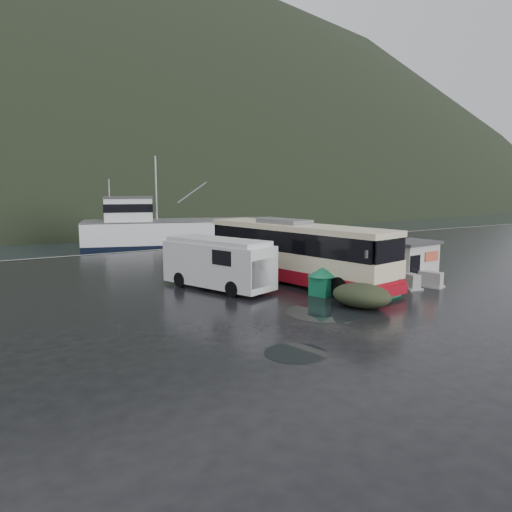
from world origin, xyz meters
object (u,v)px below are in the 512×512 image
coach_bus (296,282)px  waste_bin_left (322,295)px  white_van (218,289)px  jersey_barrier_c (427,286)px  dome_tent (361,307)px  jersey_barrier_a (376,290)px  ticket_kiosk (409,282)px  waste_bin_right (388,296)px  jersey_barrier_b (407,288)px  fishing_trawler (184,237)px

coach_bus → waste_bin_left: (-0.94, -3.42, 0.00)m
white_van → jersey_barrier_c: size_ratio=3.88×
dome_tent → jersey_barrier_c: (6.22, 1.51, 0.00)m
jersey_barrier_a → dome_tent: bearing=-144.2°
jersey_barrier_a → jersey_barrier_c: jersey_barrier_c is taller
white_van → jersey_barrier_a: (6.88, -4.62, 0.00)m
ticket_kiosk → waste_bin_right: bearing=-156.9°
dome_tent → ticket_kiosk: ticket_kiosk is taller
waste_bin_right → waste_bin_left: bearing=145.3°
jersey_barrier_a → jersey_barrier_c: 3.14m
waste_bin_left → dome_tent: (0.01, -2.82, 0.00)m
ticket_kiosk → jersey_barrier_b: bearing=-145.3°
waste_bin_right → jersey_barrier_c: bearing=8.7°
coach_bus → white_van: bearing=161.7°
dome_tent → jersey_barrier_c: dome_tent is taller
waste_bin_left → jersey_barrier_a: size_ratio=0.87×
waste_bin_right → jersey_barrier_c: size_ratio=0.82×
dome_tent → jersey_barrier_b: bearing=19.8°
white_van → jersey_barrier_b: white_van is taller
waste_bin_left → jersey_barrier_b: size_ratio=0.86×
jersey_barrier_a → coach_bus: bearing=119.6°
coach_bus → jersey_barrier_c: 7.10m
jersey_barrier_a → jersey_barrier_b: bearing=-15.1°
white_van → jersey_barrier_b: 10.09m
coach_bus → ticket_kiosk: 6.39m
dome_tent → white_van: bearing=118.1°
ticket_kiosk → dome_tent: bearing=-160.1°
jersey_barrier_b → ticket_kiosk: bearing=39.5°
white_van → ticket_kiosk: size_ratio=2.16×
jersey_barrier_c → coach_bus: bearing=138.2°
white_van → fishing_trawler: (8.75, 24.82, 0.00)m
waste_bin_left → fishing_trawler: bearing=80.1°
jersey_barrier_b → jersey_barrier_c: (1.22, -0.28, 0.00)m
white_van → fishing_trawler: bearing=51.7°
fishing_trawler → dome_tent: bearing=-80.7°
white_van → waste_bin_left: bearing=-66.8°
coach_bus → jersey_barrier_c: size_ratio=7.51×
waste_bin_right → jersey_barrier_b: bearing=19.6°
jersey_barrier_a → fishing_trawler: size_ratio=0.07×
coach_bus → jersey_barrier_c: coach_bus is taller
coach_bus → waste_bin_left: size_ratio=8.84×
jersey_barrier_c → fishing_trawler: 30.24m
coach_bus → ticket_kiosk: coach_bus is taller
dome_tent → jersey_barrier_c: size_ratio=1.66×
coach_bus → ticket_kiosk: size_ratio=4.18×
waste_bin_right → fishing_trawler: 30.85m
coach_bus → white_van: 4.68m
waste_bin_left → jersey_barrier_a: 3.23m
jersey_barrier_a → ticket_kiosk: bearing=11.6°
jersey_barrier_b → white_van: bearing=149.6°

